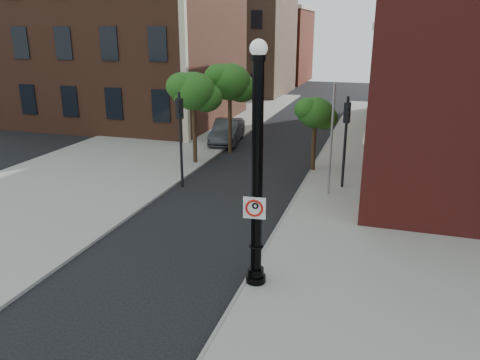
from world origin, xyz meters
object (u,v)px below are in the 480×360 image
(parked_car, at_px, (227,131))
(traffic_signal_right, at_px, (346,128))
(no_parking_sign, at_px, (254,208))
(traffic_signal_left, at_px, (180,124))
(lamppost, at_px, (257,181))

(parked_car, relative_size, traffic_signal_right, 1.08)
(no_parking_sign, distance_m, traffic_signal_left, 10.07)
(lamppost, distance_m, traffic_signal_right, 10.01)
(traffic_signal_left, bearing_deg, no_parking_sign, -53.90)
(parked_car, bearing_deg, traffic_signal_left, -92.49)
(no_parking_sign, relative_size, traffic_signal_right, 0.15)
(no_parking_sign, bearing_deg, traffic_signal_right, 75.04)
(traffic_signal_right, bearing_deg, lamppost, -92.78)
(no_parking_sign, bearing_deg, parked_car, 105.39)
(lamppost, relative_size, parked_car, 1.48)
(no_parking_sign, xyz_separation_m, traffic_signal_left, (-5.95, 8.10, 0.54))
(lamppost, distance_m, no_parking_sign, 0.76)
(traffic_signal_left, bearing_deg, lamppost, -53.21)
(no_parking_sign, relative_size, traffic_signal_left, 0.14)
(parked_car, height_order, traffic_signal_left, traffic_signal_left)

